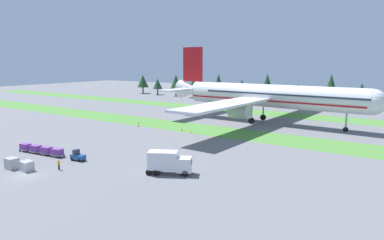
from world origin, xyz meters
The scene contains 18 objects.
ground_plane centered at (0.00, 0.00, 0.00)m, with size 400.00×400.00×0.00m, color slate.
grass_strip_near centered at (0.00, 46.52, 0.00)m, with size 320.00×12.04×0.01m, color #4C8438.
grass_strip_far centered at (0.00, 82.60, 0.00)m, with size 320.00×12.04×0.01m, color #4C8438.
airliner centered at (12.01, 64.62, 7.83)m, with size 60.98×74.96×21.84m.
baggage_tug centered at (-0.21, 9.88, 0.81)m, with size 2.74×1.61×1.97m.
cargo_dolly_lead centered at (-5.20, 9.27, 0.92)m, with size 2.37×1.76×1.55m.
cargo_dolly_second centered at (-8.08, 8.92, 0.92)m, with size 2.37×1.76×1.55m.
cargo_dolly_third centered at (-10.95, 8.57, 0.92)m, with size 2.37×1.76×1.55m.
cargo_dolly_fourth centered at (-13.83, 8.21, 0.92)m, with size 2.37×1.76×1.55m.
catering_truck centered at (17.62, 13.12, 1.95)m, with size 7.21×5.35×3.58m.
ground_crew_marshaller centered at (1.76, 4.71, 0.95)m, with size 0.56×0.36×1.74m.
uld_container_1 centered at (-5.21, 0.84, 0.89)m, with size 2.00×1.60×1.78m, color #A3A3A8.
uld_container_2 centered at (-2.15, 1.57, 0.80)m, with size 2.00×1.60×1.59m, color #A3A3A8.
taxiway_marker_0 centered at (-16.90, 43.39, 0.29)m, with size 0.44×0.44×0.57m, color orange.
taxiway_marker_1 centered at (-0.92, 41.97, 0.33)m, with size 0.44×0.44×0.66m, color orange.
taxiway_marker_2 centered at (-13.65, 39.72, 0.35)m, with size 0.44×0.44×0.69m, color orange.
taxiway_marker_3 centered at (2.88, 40.73, 0.23)m, with size 0.44×0.44×0.45m, color orange.
distant_tree_line centered at (1.77, 113.57, 7.00)m, with size 168.16×11.22×12.53m.
Camera 1 is at (49.67, -27.42, 17.20)m, focal length 32.32 mm.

